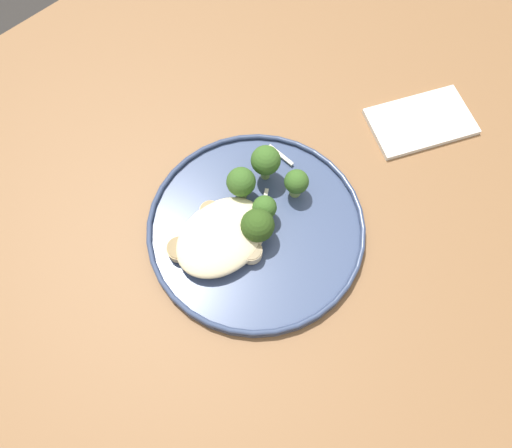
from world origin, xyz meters
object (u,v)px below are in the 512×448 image
seared_scallop_tiny_bay (251,252)px  broccoli_floret_rear_charred (267,206)px  broccoli_floret_split_head (258,226)px  seared_scallop_center_golden (210,212)px  dinner_plate (256,228)px  seared_scallop_right_edge (218,265)px  seared_scallop_tilted_round (180,251)px  broccoli_floret_front_edge (239,185)px  broccoli_floret_center_pile (296,183)px  broccoli_floret_left_leaning (266,161)px  folded_napkin (421,122)px

seared_scallop_tiny_bay → broccoli_floret_rear_charred: bearing=27.4°
broccoli_floret_split_head → seared_scallop_center_golden: bearing=112.2°
dinner_plate → seared_scallop_tiny_bay: seared_scallop_tiny_bay is taller
seared_scallop_right_edge → broccoli_floret_split_head: broccoli_floret_split_head is taller
seared_scallop_tilted_round → broccoli_floret_front_edge: broccoli_floret_front_edge is taller
dinner_plate → broccoli_floret_rear_charred: (0.02, 0.00, 0.03)m
seared_scallop_tilted_round → seared_scallop_center_golden: size_ratio=1.17×
seared_scallop_right_edge → broccoli_floret_center_pile: (0.15, 0.01, 0.02)m
dinner_plate → broccoli_floret_left_leaning: 0.09m
dinner_plate → broccoli_floret_center_pile: broccoli_floret_center_pile is taller
seared_scallop_tiny_bay → seared_scallop_right_edge: size_ratio=0.97×
seared_scallop_tiny_bay → seared_scallop_center_golden: bearing=90.3°
seared_scallop_center_golden → broccoli_floret_rear_charred: 0.08m
seared_scallop_center_golden → broccoli_floret_center_pile: size_ratio=0.58×
dinner_plate → broccoli_floret_split_head: 0.04m
seared_scallop_right_edge → folded_napkin: seared_scallop_right_edge is taller
seared_scallop_tilted_round → folded_napkin: 0.40m
seared_scallop_right_edge → broccoli_floret_left_leaning: (0.14, 0.06, 0.03)m
broccoli_floret_center_pile → broccoli_floret_left_leaning: broccoli_floret_left_leaning is taller
broccoli_floret_front_edge → seared_scallop_tilted_round: bearing=-175.3°
seared_scallop_tiny_bay → broccoli_floret_split_head: broccoli_floret_split_head is taller
seared_scallop_tilted_round → seared_scallop_tiny_bay: bearing=-45.1°
dinner_plate → broccoli_floret_front_edge: broccoli_floret_front_edge is taller
broccoli_floret_center_pile → seared_scallop_tiny_bay: bearing=-166.3°
broccoli_floret_split_head → seared_scallop_tiny_bay: bearing=-149.6°
seared_scallop_center_golden → seared_scallop_right_edge: size_ratio=0.94×
seared_scallop_right_edge → broccoli_floret_center_pile: broccoli_floret_center_pile is taller
seared_scallop_tiny_bay → folded_napkin: seared_scallop_tiny_bay is taller
seared_scallop_tilted_round → seared_scallop_right_edge: size_ratio=1.09×
seared_scallop_center_golden → seared_scallop_tiny_bay: same height
dinner_plate → seared_scallop_center_golden: size_ratio=10.50×
dinner_plate → seared_scallop_right_edge: (-0.07, -0.01, 0.01)m
seared_scallop_center_golden → broccoli_floret_center_pile: broccoli_floret_center_pile is taller
broccoli_floret_center_pile → broccoli_floret_left_leaning: (-0.01, 0.05, 0.01)m
dinner_plate → broccoli_floret_center_pile: (0.07, 0.00, 0.03)m
seared_scallop_center_golden → broccoli_floret_split_head: bearing=-67.8°
seared_scallop_tiny_bay → broccoli_floret_center_pile: bearing=13.7°
dinner_plate → seared_scallop_tiny_bay: bearing=-142.1°
seared_scallop_tiny_bay → broccoli_floret_center_pile: (0.11, 0.03, 0.02)m
seared_scallop_right_edge → broccoli_floret_front_edge: bearing=32.4°
seared_scallop_tiny_bay → broccoli_floret_left_leaning: 0.12m
broccoli_floret_center_pile → broccoli_floret_split_head: bearing=-172.2°
seared_scallop_right_edge → broccoli_floret_front_edge: broccoli_floret_front_edge is taller
seared_scallop_center_golden → seared_scallop_right_edge: (-0.04, -0.06, -0.00)m
dinner_plate → seared_scallop_center_golden: bearing=121.5°
seared_scallop_tiny_bay → folded_napkin: bearing=-2.9°
broccoli_floret_left_leaning → broccoli_floret_front_edge: (-0.05, -0.00, -0.00)m
broccoli_floret_center_pile → seared_scallop_right_edge: bearing=-176.4°
broccoli_floret_rear_charred → seared_scallop_tilted_round: bearing=163.5°
dinner_plate → seared_scallop_tilted_round: bearing=158.0°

